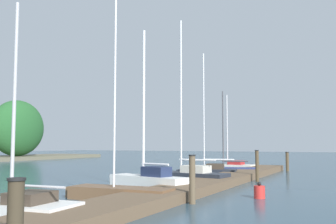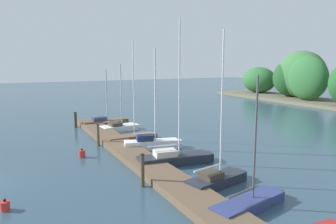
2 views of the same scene
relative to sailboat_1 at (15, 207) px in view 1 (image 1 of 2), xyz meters
name	(u,v)px [view 1 (image 1 of 2)]	position (x,y,z in m)	size (l,w,h in m)	color
dock_pier	(206,184)	(8.41, -1.84, -0.13)	(26.04, 1.80, 0.35)	brown
sailboat_1	(15,207)	(0.00, 0.00, 0.00)	(1.63, 3.29, 5.52)	white
sailboat_2	(116,191)	(3.92, -0.35, -0.02)	(1.23, 3.83, 7.18)	brown
sailboat_3	(146,179)	(6.60, 0.01, 0.14)	(1.73, 3.84, 6.55)	white
sailboat_4	(185,175)	(10.03, -0.15, 0.07)	(1.71, 4.45, 7.95)	#232833
sailboat_5	(207,171)	(13.67, 0.10, 0.04)	(1.70, 3.44, 7.07)	#232833
sailboat_6	(225,170)	(16.20, -0.15, -0.04)	(1.68, 3.83, 5.17)	navy
sailboat_7	(229,166)	(19.53, 0.61, 0.03)	(1.43, 3.46, 5.36)	silver
mooring_piling_0	(15,223)	(-2.85, -3.11, 0.38)	(0.28, 0.28, 1.35)	#3D3323
mooring_piling_1	(192,179)	(4.20, -2.99, 0.46)	(0.22, 0.22, 1.52)	brown
mooring_piling_2	(257,166)	(12.27, -3.09, 0.48)	(0.19, 0.19, 1.56)	#4C3D28
mooring_piling_3	(287,161)	(20.56, -3.17, 0.36)	(0.23, 0.23, 1.32)	#4C3D28
channel_buoy_1	(259,192)	(6.39, -4.56, -0.08)	(0.38, 0.38, 0.56)	red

